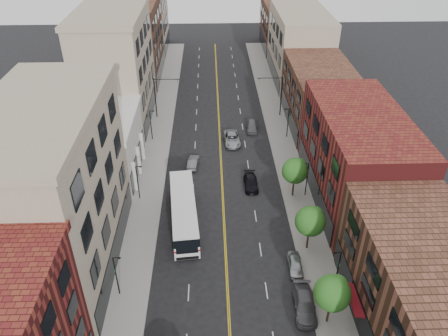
{
  "coord_description": "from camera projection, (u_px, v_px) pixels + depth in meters",
  "views": [
    {
      "loc": [
        -1.38,
        -22.42,
        35.13
      ],
      "look_at": [
        0.14,
        23.5,
        5.0
      ],
      "focal_mm": 35.0,
      "sensor_mm": 36.0,
      "label": 1
    }
  ],
  "objects": [
    {
      "name": "lamp_l_2",
      "position": [
        138.0,
        181.0,
        56.16
      ],
      "size": [
        0.81,
        0.55,
        5.05
      ],
      "color": "black",
      "rests_on": "sidewalk_left"
    },
    {
      "name": "tree_r_1",
      "position": [
        333.0,
        292.0,
        39.43
      ],
      "size": [
        3.4,
        3.4,
        5.59
      ],
      "color": "black",
      "rests_on": "sidewalk_right"
    },
    {
      "name": "signal_mast_left",
      "position": [
        159.0,
        93.0,
        75.32
      ],
      "size": [
        4.49,
        0.18,
        7.2
      ],
      "color": "black",
      "rests_on": "sidewalk_left"
    },
    {
      "name": "bldg_l_tanoffice",
      "position": [
        56.0,
        195.0,
        43.5
      ],
      "size": [
        10.0,
        22.0,
        18.0
      ],
      "primitive_type": "cube",
      "color": "gray",
      "rests_on": "ground"
    },
    {
      "name": "car_lane_b",
      "position": [
        232.0,
        139.0,
        69.84
      ],
      "size": [
        2.76,
        5.55,
        1.51
      ],
      "primitive_type": "imported",
      "rotation": [
        0.0,
        0.0,
        0.05
      ],
      "color": "#A1A4A8",
      "rests_on": "ground"
    },
    {
      "name": "bldg_l_white",
      "position": [
        100.0,
        147.0,
        61.28
      ],
      "size": [
        10.0,
        14.0,
        8.0
      ],
      "primitive_type": "cube",
      "color": "silver",
      "rests_on": "ground"
    },
    {
      "name": "lamp_r_2",
      "position": [
        307.0,
        177.0,
        56.77
      ],
      "size": [
        0.81,
        0.55,
        5.05
      ],
      "color": "black",
      "rests_on": "sidewalk_right"
    },
    {
      "name": "car_lane_behind",
      "position": [
        193.0,
        162.0,
        64.2
      ],
      "size": [
        1.81,
        4.08,
        1.3
      ],
      "primitive_type": "imported",
      "rotation": [
        0.0,
        0.0,
        3.03
      ],
      "color": "#56575C",
      "rests_on": "ground"
    },
    {
      "name": "lamp_r_1",
      "position": [
        338.0,
        268.0,
        43.4
      ],
      "size": [
        0.81,
        0.55,
        5.05
      ],
      "color": "black",
      "rests_on": "sidewalk_right"
    },
    {
      "name": "bldg_r_near",
      "position": [
        439.0,
        321.0,
        35.76
      ],
      "size": [
        10.0,
        26.0,
        10.0
      ],
      "primitive_type": "cube",
      "color": "#533121",
      "rests_on": "ground"
    },
    {
      "name": "tree_r_2",
      "position": [
        311.0,
        220.0,
        47.79
      ],
      "size": [
        3.4,
        3.4,
        5.59
      ],
      "color": "black",
      "rests_on": "sidewalk_right"
    },
    {
      "name": "car_lane_c",
      "position": [
        252.0,
        126.0,
        73.47
      ],
      "size": [
        2.15,
        4.58,
        1.52
      ],
      "primitive_type": "imported",
      "rotation": [
        0.0,
        0.0,
        -0.08
      ],
      "color": "#58575D",
      "rests_on": "ground"
    },
    {
      "name": "sidewalk_right",
      "position": [
        285.0,
        153.0,
        67.52
      ],
      "size": [
        4.0,
        110.0,
        0.15
      ],
      "primitive_type": "cube",
      "color": "gray",
      "rests_on": "ground"
    },
    {
      "name": "lamp_r_3",
      "position": [
        288.0,
        121.0,
        70.14
      ],
      "size": [
        0.81,
        0.55,
        5.05
      ],
      "color": "black",
      "rests_on": "sidewalk_right"
    },
    {
      "name": "city_bus",
      "position": [
        184.0,
        210.0,
        52.65
      ],
      "size": [
        4.15,
        13.37,
        3.39
      ],
      "rotation": [
        0.0,
        0.0,
        0.1
      ],
      "color": "white",
      "rests_on": "ground"
    },
    {
      "name": "car_parked_mid",
      "position": [
        305.0,
        304.0,
        42.44
      ],
      "size": [
        2.37,
        5.21,
        1.48
      ],
      "primitive_type": "imported",
      "rotation": [
        0.0,
        0.0,
        -0.06
      ],
      "color": "#55545A",
      "rests_on": "ground"
    },
    {
      "name": "bldg_l_far_b",
      "position": [
        134.0,
        42.0,
        90.29
      ],
      "size": [
        10.0,
        20.0,
        15.0
      ],
      "primitive_type": "cube",
      "color": "#533121",
      "rests_on": "ground"
    },
    {
      "name": "car_lane_a",
      "position": [
        251.0,
        183.0,
        59.81
      ],
      "size": [
        1.88,
        4.53,
        1.31
      ],
      "primitive_type": "imported",
      "rotation": [
        0.0,
        0.0,
        0.01
      ],
      "color": "black",
      "rests_on": "ground"
    },
    {
      "name": "bldg_r_far_c",
      "position": [
        284.0,
        26.0,
        107.37
      ],
      "size": [
        10.0,
        18.0,
        11.0
      ],
      "primitive_type": "cube",
      "color": "#533121",
      "rests_on": "ground"
    },
    {
      "name": "bldg_l_far_a",
      "position": [
        117.0,
        69.0,
        72.75
      ],
      "size": [
        10.0,
        20.0,
        18.0
      ],
      "primitive_type": "cube",
      "color": "gray",
      "rests_on": "ground"
    },
    {
      "name": "bldg_r_far_a",
      "position": [
        320.0,
        96.0,
        73.37
      ],
      "size": [
        10.0,
        20.0,
        10.0
      ],
      "primitive_type": "cube",
      "color": "#533121",
      "rests_on": "ground"
    },
    {
      "name": "bldg_r_far_b",
      "position": [
        299.0,
        45.0,
        89.83
      ],
      "size": [
        10.0,
        22.0,
        14.0
      ],
      "primitive_type": "cube",
      "color": "gray",
      "rests_on": "ground"
    },
    {
      "name": "lamp_l_3",
      "position": [
        151.0,
        123.0,
        69.54
      ],
      "size": [
        0.81,
        0.55,
        5.05
      ],
      "color": "black",
      "rests_on": "sidewalk_left"
    },
    {
      "name": "lamp_l_1",
      "position": [
        116.0,
        274.0,
        42.79
      ],
      "size": [
        0.81,
        0.55,
        5.05
      ],
      "color": "black",
      "rests_on": "sidewalk_left"
    },
    {
      "name": "bldg_l_far_c",
      "position": [
        144.0,
        8.0,
        103.96
      ],
      "size": [
        10.0,
        16.0,
        20.0
      ],
      "primitive_type": "cube",
      "color": "gray",
      "rests_on": "ground"
    },
    {
      "name": "signal_mast_right",
      "position": [
        277.0,
        92.0,
        75.89
      ],
      "size": [
        4.49,
        0.18,
        7.2
      ],
      "color": "black",
      "rests_on": "sidewalk_right"
    },
    {
      "name": "bldg_r_mid",
      "position": [
        357.0,
        157.0,
        55.27
      ],
      "size": [
        10.0,
        22.0,
        12.0
      ],
      "primitive_type": "cube",
      "color": "maroon",
      "rests_on": "ground"
    },
    {
      "name": "tree_r_3",
      "position": [
        296.0,
        170.0,
        56.15
      ],
      "size": [
        3.4,
        3.4,
        5.59
      ],
      "color": "black",
      "rests_on": "sidewalk_right"
    },
    {
      "name": "sidewalk_left",
      "position": [
        156.0,
        155.0,
        66.97
      ],
      "size": [
        4.0,
        110.0,
        0.15
      ],
      "primitive_type": "cube",
      "color": "gray",
      "rests_on": "ground"
    },
    {
      "name": "car_parked_far",
      "position": [
        295.0,
        265.0,
        46.95
      ],
      "size": [
        1.66,
        3.83,
        1.28
      ],
      "primitive_type": "imported",
      "rotation": [
        0.0,
        0.0,
        -0.04
      ],
      "color": "#A8ABAF",
      "rests_on": "ground"
    }
  ]
}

